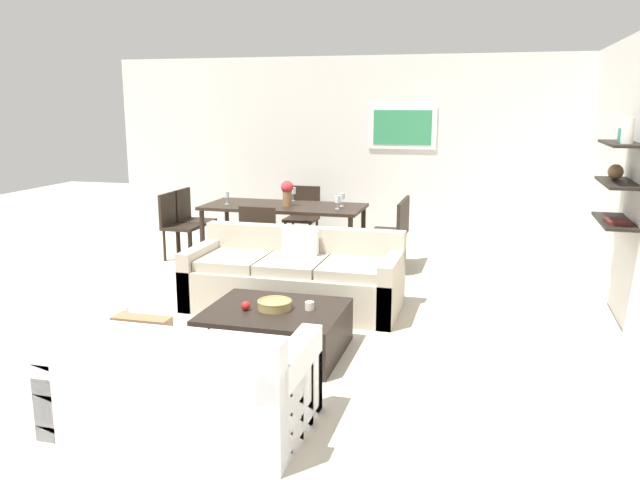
{
  "coord_description": "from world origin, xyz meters",
  "views": [
    {
      "loc": [
        1.78,
        -5.71,
        2.06
      ],
      "look_at": [
        0.18,
        0.2,
        0.75
      ],
      "focal_mm": 36.29,
      "sensor_mm": 36.0,
      "label": 1
    }
  ],
  "objects_px": {
    "dining_chair_right_near": "(391,233)",
    "wine_glass_right_far": "(342,197)",
    "wine_glass_right_near": "(338,200)",
    "centerpiece_vase": "(287,192)",
    "loveseat_white": "(182,384)",
    "decorative_bowl": "(275,304)",
    "candle_jar": "(310,306)",
    "apple_on_coffee_table": "(246,306)",
    "wine_glass_head": "(293,191)",
    "dining_chair_foot": "(261,237)",
    "coffee_table": "(275,331)",
    "dining_chair_left_far": "(190,216)",
    "dining_chair_head": "(303,213)",
    "wine_glass_left_near": "(227,195)",
    "sofa_beige": "(294,280)",
    "dining_table": "(284,210)",
    "dining_chair_left_near": "(176,221)",
    "dining_chair_right_far": "(396,226)"
  },
  "relations": [
    {
      "from": "wine_glass_left_near",
      "to": "dining_chair_head",
      "type": "bearing_deg",
      "value": 52.74
    },
    {
      "from": "dining_chair_left_near",
      "to": "centerpiece_vase",
      "type": "bearing_deg",
      "value": 5.83
    },
    {
      "from": "dining_table",
      "to": "wine_glass_right_near",
      "type": "bearing_deg",
      "value": -8.67
    },
    {
      "from": "dining_chair_right_near",
      "to": "dining_chair_foot",
      "type": "bearing_deg",
      "value": -155.42
    },
    {
      "from": "wine_glass_right_near",
      "to": "dining_table",
      "type": "bearing_deg",
      "value": 171.33
    },
    {
      "from": "loveseat_white",
      "to": "candle_jar",
      "type": "relative_size",
      "value": 20.89
    },
    {
      "from": "candle_jar",
      "to": "centerpiece_vase",
      "type": "xyz_separation_m",
      "value": [
        -1.13,
        2.92,
        0.52
      ]
    },
    {
      "from": "apple_on_coffee_table",
      "to": "wine_glass_head",
      "type": "bearing_deg",
      "value": 101.18
    },
    {
      "from": "wine_glass_head",
      "to": "dining_chair_left_far",
      "type": "bearing_deg",
      "value": -172.39
    },
    {
      "from": "dining_chair_left_far",
      "to": "dining_chair_head",
      "type": "height_order",
      "value": "same"
    },
    {
      "from": "candle_jar",
      "to": "dining_chair_left_far",
      "type": "distance_m",
      "value": 4.13
    },
    {
      "from": "dining_chair_left_far",
      "to": "dining_table",
      "type": "bearing_deg",
      "value": -8.16
    },
    {
      "from": "apple_on_coffee_table",
      "to": "dining_chair_right_near",
      "type": "bearing_deg",
      "value": 75.62
    },
    {
      "from": "decorative_bowl",
      "to": "dining_chair_right_far",
      "type": "bearing_deg",
      "value": 80.77
    },
    {
      "from": "dining_chair_head",
      "to": "wine_glass_head",
      "type": "bearing_deg",
      "value": -90.0
    },
    {
      "from": "dining_chair_foot",
      "to": "wine_glass_head",
      "type": "bearing_deg",
      "value": 90.0
    },
    {
      "from": "dining_chair_foot",
      "to": "wine_glass_left_near",
      "type": "bearing_deg",
      "value": 134.72
    },
    {
      "from": "dining_chair_left_near",
      "to": "dining_chair_right_far",
      "type": "distance_m",
      "value": 2.91
    },
    {
      "from": "dining_chair_left_near",
      "to": "dining_chair_head",
      "type": "height_order",
      "value": "same"
    },
    {
      "from": "dining_chair_left_near",
      "to": "sofa_beige",
      "type": "bearing_deg",
      "value": -36.92
    },
    {
      "from": "dining_chair_right_near",
      "to": "wine_glass_head",
      "type": "distance_m",
      "value": 1.61
    },
    {
      "from": "dining_chair_head",
      "to": "wine_glass_left_near",
      "type": "xyz_separation_m",
      "value": [
        -0.74,
        -0.98,
        0.37
      ]
    },
    {
      "from": "wine_glass_right_near",
      "to": "centerpiece_vase",
      "type": "distance_m",
      "value": 0.68
    },
    {
      "from": "dining_chair_right_near",
      "to": "wine_glass_right_far",
      "type": "height_order",
      "value": "wine_glass_right_far"
    },
    {
      "from": "wine_glass_right_near",
      "to": "dining_chair_right_far",
      "type": "bearing_deg",
      "value": 24.69
    },
    {
      "from": "decorative_bowl",
      "to": "candle_jar",
      "type": "xyz_separation_m",
      "value": [
        0.28,
        0.06,
        -0.01
      ]
    },
    {
      "from": "wine_glass_left_near",
      "to": "wine_glass_head",
      "type": "bearing_deg",
      "value": 34.53
    },
    {
      "from": "dining_chair_head",
      "to": "wine_glass_head",
      "type": "relative_size",
      "value": 4.84
    },
    {
      "from": "coffee_table",
      "to": "apple_on_coffee_table",
      "type": "xyz_separation_m",
      "value": [
        -0.22,
        -0.09,
        0.23
      ]
    },
    {
      "from": "loveseat_white",
      "to": "decorative_bowl",
      "type": "distance_m",
      "value": 1.37
    },
    {
      "from": "coffee_table",
      "to": "centerpiece_vase",
      "type": "height_order",
      "value": "centerpiece_vase"
    },
    {
      "from": "coffee_table",
      "to": "centerpiece_vase",
      "type": "bearing_deg",
      "value": 105.94
    },
    {
      "from": "dining_table",
      "to": "dining_chair_head",
      "type": "xyz_separation_m",
      "value": [
        0.0,
        0.87,
        -0.18
      ]
    },
    {
      "from": "dining_chair_right_far",
      "to": "loveseat_white",
      "type": "bearing_deg",
      "value": -98.53
    },
    {
      "from": "dining_chair_right_far",
      "to": "wine_glass_head",
      "type": "bearing_deg",
      "value": 172.39
    },
    {
      "from": "dining_table",
      "to": "dining_chair_right_far",
      "type": "height_order",
      "value": "dining_chair_right_far"
    },
    {
      "from": "sofa_beige",
      "to": "apple_on_coffee_table",
      "type": "height_order",
      "value": "sofa_beige"
    },
    {
      "from": "coffee_table",
      "to": "dining_chair_head",
      "type": "xyz_separation_m",
      "value": [
        -0.92,
        3.89,
        0.31
      ]
    },
    {
      "from": "dining_chair_head",
      "to": "dining_chair_right_near",
      "type": "height_order",
      "value": "same"
    },
    {
      "from": "sofa_beige",
      "to": "dining_chair_left_near",
      "type": "relative_size",
      "value": 2.44
    },
    {
      "from": "loveseat_white",
      "to": "candle_jar",
      "type": "xyz_separation_m",
      "value": [
        0.45,
        1.41,
        0.12
      ]
    },
    {
      "from": "dining_chair_right_far",
      "to": "dining_table",
      "type": "bearing_deg",
      "value": -171.84
    },
    {
      "from": "wine_glass_left_near",
      "to": "wine_glass_right_near",
      "type": "bearing_deg",
      "value": 0.0
    },
    {
      "from": "dining_chair_foot",
      "to": "wine_glass_left_near",
      "type": "distance_m",
      "value": 1.12
    },
    {
      "from": "dining_chair_head",
      "to": "wine_glass_right_near",
      "type": "height_order",
      "value": "wine_glass_right_near"
    },
    {
      "from": "dining_chair_head",
      "to": "centerpiece_vase",
      "type": "height_order",
      "value": "centerpiece_vase"
    },
    {
      "from": "dining_table",
      "to": "dining_chair_left_far",
      "type": "distance_m",
      "value": 1.47
    },
    {
      "from": "coffee_table",
      "to": "apple_on_coffee_table",
      "type": "height_order",
      "value": "apple_on_coffee_table"
    },
    {
      "from": "coffee_table",
      "to": "wine_glass_head",
      "type": "height_order",
      "value": "wine_glass_head"
    },
    {
      "from": "wine_glass_left_near",
      "to": "wine_glass_head",
      "type": "height_order",
      "value": "wine_glass_head"
    }
  ]
}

